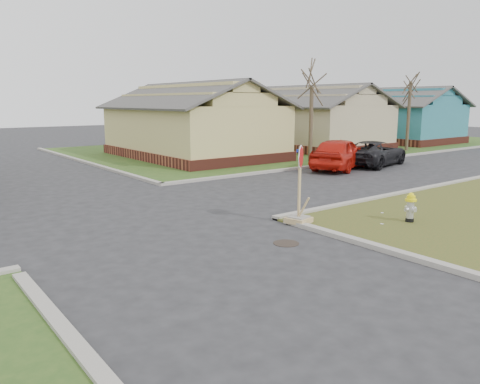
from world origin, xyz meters
TOP-DOWN VIEW (x-y plane):
  - ground at (0.00, 0.00)m, footprint 120.00×120.00m
  - verge_far_right at (22.00, 18.00)m, footprint 37.00×19.00m
  - curbs at (0.00, 5.00)m, footprint 80.00×40.00m
  - manhole at (2.20, -0.50)m, footprint 0.64×0.64m
  - side_house_yellow at (10.00, 16.50)m, footprint 7.60×11.60m
  - side_house_tan at (20.00, 16.50)m, footprint 7.60×11.60m
  - side_house_teal at (30.00, 16.50)m, footprint 7.60×11.60m
  - tree_mid_right at (14.00, 10.20)m, footprint 0.22×0.22m
  - tree_far_right at (24.00, 10.50)m, footprint 0.22×0.22m
  - fire_hydrant at (6.35, -1.23)m, footprint 0.32×0.32m
  - stop_sign at (3.75, 0.65)m, footprint 0.63×0.61m
  - red_sedan at (13.20, 7.36)m, footprint 5.18×3.75m
  - dark_pickup at (15.86, 7.18)m, footprint 5.25×3.34m

SIDE VIEW (x-z plane):
  - ground at x=0.00m, z-range 0.00..0.00m
  - curbs at x=0.00m, z-range -0.06..0.06m
  - manhole at x=2.20m, z-range 0.00..0.01m
  - verge_far_right at x=22.00m, z-range 0.00..0.05m
  - fire_hydrant at x=6.35m, z-range 0.09..0.95m
  - stop_sign at x=3.75m, z-range -0.58..1.64m
  - dark_pickup at x=15.86m, z-range 0.00..1.35m
  - red_sedan at x=13.20m, z-range 0.00..1.64m
  - tree_mid_right at x=14.00m, z-range 0.05..4.25m
  - side_house_yellow at x=10.00m, z-range -0.16..4.54m
  - side_house_tan at x=20.00m, z-range -0.16..4.54m
  - side_house_teal at x=30.00m, z-range -0.16..4.54m
  - tree_far_right at x=24.00m, z-range 0.05..4.81m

